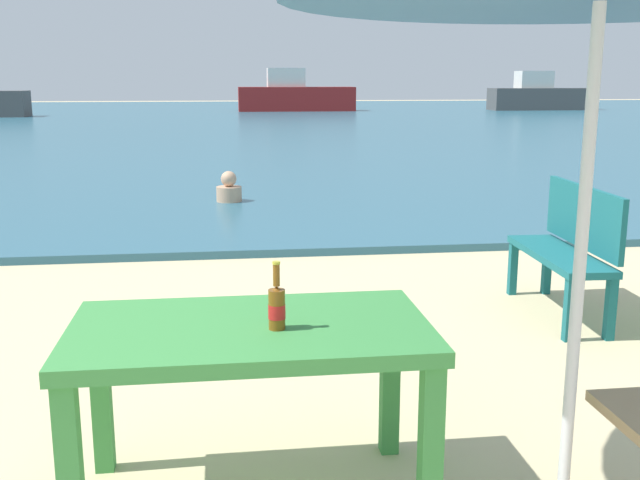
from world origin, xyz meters
name	(u,v)px	position (x,y,z in m)	size (l,w,h in m)	color
sea_water	(251,119)	(0.00, 30.00, 0.04)	(120.00, 50.00, 0.08)	#2D6075
picnic_table_green	(251,351)	(-1.13, 0.76, 0.65)	(1.40, 0.80, 0.76)	#3D8C42
beer_bottle_amber	(277,305)	(-1.03, 0.69, 0.85)	(0.07, 0.07, 0.26)	brown
bench_teal_center	(569,243)	(1.24, 2.95, 0.54)	(0.41, 1.21, 0.95)	#196066
swimmer_person	(229,190)	(-1.15, 8.00, 0.24)	(0.34, 0.34, 0.41)	tan
boat_sailboat	(295,96)	(2.54, 37.21, 0.87)	(6.01, 1.64, 2.19)	maroon
boat_ferry	(541,96)	(15.82, 36.91, 0.82)	(5.64, 1.54, 2.05)	#4C4C4C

